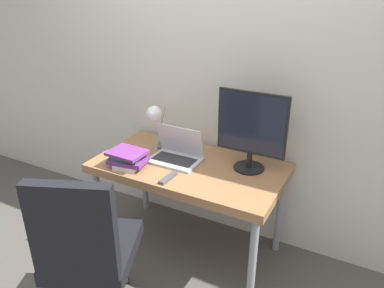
{
  "coord_description": "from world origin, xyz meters",
  "views": [
    {
      "loc": [
        1.11,
        -1.68,
        1.93
      ],
      "look_at": [
        0.05,
        0.32,
        0.9
      ],
      "focal_mm": 35.0,
      "sensor_mm": 36.0,
      "label": 1
    }
  ],
  "objects_px": {
    "laptop": "(176,154)",
    "desk_lamp": "(157,121)",
    "monitor": "(252,128)",
    "office_chair": "(87,247)",
    "book_stack": "(128,159)"
  },
  "relations": [
    {
      "from": "laptop",
      "to": "monitor",
      "type": "distance_m",
      "value": 0.57
    },
    {
      "from": "monitor",
      "to": "office_chair",
      "type": "distance_m",
      "value": 1.23
    },
    {
      "from": "office_chair",
      "to": "book_stack",
      "type": "distance_m",
      "value": 0.71
    },
    {
      "from": "monitor",
      "to": "desk_lamp",
      "type": "bearing_deg",
      "value": -174.57
    },
    {
      "from": "book_stack",
      "to": "monitor",
      "type": "bearing_deg",
      "value": 26.29
    },
    {
      "from": "desk_lamp",
      "to": "book_stack",
      "type": "relative_size",
      "value": 1.34
    },
    {
      "from": "desk_lamp",
      "to": "book_stack",
      "type": "xyz_separation_m",
      "value": [
        -0.05,
        -0.3,
        -0.18
      ]
    },
    {
      "from": "laptop",
      "to": "monitor",
      "type": "bearing_deg",
      "value": 14.03
    },
    {
      "from": "desk_lamp",
      "to": "book_stack",
      "type": "distance_m",
      "value": 0.36
    },
    {
      "from": "laptop",
      "to": "monitor",
      "type": "relative_size",
      "value": 0.66
    },
    {
      "from": "office_chair",
      "to": "laptop",
      "type": "bearing_deg",
      "value": 87.45
    },
    {
      "from": "desk_lamp",
      "to": "office_chair",
      "type": "xyz_separation_m",
      "value": [
        0.15,
        -0.96,
        -0.38
      ]
    },
    {
      "from": "laptop",
      "to": "desk_lamp",
      "type": "xyz_separation_m",
      "value": [
        -0.19,
        0.06,
        0.19
      ]
    },
    {
      "from": "laptop",
      "to": "desk_lamp",
      "type": "bearing_deg",
      "value": 163.01
    },
    {
      "from": "laptop",
      "to": "office_chair",
      "type": "xyz_separation_m",
      "value": [
        -0.04,
        -0.9,
        -0.18
      ]
    }
  ]
}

